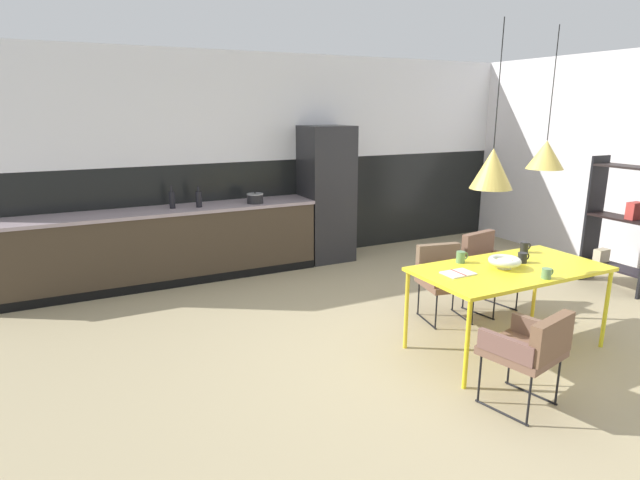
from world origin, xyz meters
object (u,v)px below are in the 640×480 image
Objects in this scene: fruit_bowl at (505,261)px; mug_glass_clear at (461,257)px; dining_table at (510,272)px; pendant_lamp_over_table_far at (546,155)px; open_shelf_unit at (624,220)px; mug_dark_espresso at (523,258)px; mug_wide_latte at (547,273)px; pendant_lamp_over_table_near at (492,169)px; armchair_corner_seat at (532,345)px; refrigerator_column at (326,194)px; bottle_spice_small at (199,199)px; open_book at (458,273)px; armchair_head_of_table at (486,262)px; bottle_wine_green at (172,199)px; armchair_near_window at (443,273)px; cooking_pot at (255,198)px; mug_tall_blue at (525,247)px.

fruit_bowl is 2.20× the size of mug_glass_clear.
pendant_lamp_over_table_far is at bearing 6.88° from dining_table.
open_shelf_unit reaches higher than dining_table.
mug_dark_espresso is 0.44m from mug_wide_latte.
pendant_lamp_over_table_near is at bearing -170.67° from mug_dark_espresso.
pendant_lamp_over_table_near reaches higher than armchair_corner_seat.
refrigerator_column is 7.26× the size of bottle_spice_small.
fruit_bowl is 0.47m from open_book.
bottle_spice_small reaches higher than open_book.
armchair_head_of_table is 1.43m from pendant_lamp_over_table_far.
pendant_lamp_over_table_near is (-0.86, -0.84, 1.11)m from armchair_head_of_table.
pendant_lamp_over_table_near reaches higher than bottle_wine_green.
open_shelf_unit is at bearing 6.06° from mug_glass_clear.
dining_table is 2.25× the size of armchair_near_window.
open_shelf_unit is at bearing 13.62° from mug_dark_espresso.
bottle_wine_green is (-1.64, 4.02, 0.53)m from armchair_corner_seat.
pendant_lamp_over_table_near reaches higher than open_shelf_unit.
mug_wide_latte is at bearing -113.02° from mug_dark_espresso.
dining_table is at bearing -173.12° from pendant_lamp_over_table_far.
armchair_near_window is 0.93m from open_book.
bottle_wine_green is (-0.31, 0.06, 0.01)m from bottle_spice_small.
pendant_lamp_over_table_far is (0.38, -0.77, 1.22)m from armchair_near_window.
fruit_bowl is 0.27m from mug_dark_espresso.
mug_glass_clear is 2.96m from cooking_pot.
bottle_wine_green reaches higher than cooking_pot.
pendant_lamp_over_table_far is (0.67, 0.07, 0.08)m from pendant_lamp_over_table_near.
open_book is at bearing 143.89° from mug_wide_latte.
mug_wide_latte is at bearing -87.41° from refrigerator_column.
mug_dark_espresso is 0.11× the size of pendant_lamp_over_table_far.
pendant_lamp_over_table_near reaches higher than fruit_bowl.
mug_dark_espresso is 0.55m from mug_glass_clear.
cooking_pot reaches higher than armchair_head_of_table.
pendant_lamp_over_table_far is at bearing -81.73° from refrigerator_column.
mug_glass_clear is at bearing 179.30° from mug_tall_blue.
dining_table is 3.93m from bottle_wine_green.
pendant_lamp_over_table_near is at bearing -98.32° from mug_glass_clear.
armchair_head_of_table is (0.57, 0.00, 0.04)m from armchair_near_window.
mug_tall_blue is at bearing 27.44° from fruit_bowl.
mug_dark_espresso is 1.04× the size of mug_tall_blue.
mug_glass_clear is 1.06× the size of mug_wide_latte.
mug_tall_blue is (0.53, -0.51, 0.32)m from armchair_near_window.
refrigerator_column is at bearing 92.29° from dining_table.
cooking_pot is (-1.21, 3.12, 0.26)m from dining_table.
armchair_head_of_table is at bearing -41.38° from bottle_wine_green.
pendant_lamp_over_table_far reaches higher than armchair_near_window.
bottle_wine_green is 0.22× the size of pendant_lamp_over_table_near.
armchair_head_of_table is (1.11, 1.60, 0.02)m from armchair_corner_seat.
dining_table is at bearing 46.62° from armchair_head_of_table.
bottle_wine_green is at bearing 128.69° from pendant_lamp_over_table_far.
dining_table is 3.35m from cooking_pot.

